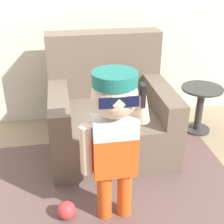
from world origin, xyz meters
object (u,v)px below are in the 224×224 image
person_child (114,127)px  side_table (200,105)px  toy_ball (66,210)px  armchair (109,111)px

person_child → side_table: bearing=43.8°
person_child → toy_ball: person_child is taller
armchair → side_table: (0.90, 0.08, -0.06)m
toy_ball → armchair: bearing=63.7°
person_child → toy_ball: 0.69m
armchair → person_child: person_child is taller
side_table → person_child: bearing=-136.2°
person_child → side_table: person_child is taller
armchair → toy_ball: 1.00m
person_child → side_table: (1.01, 0.97, -0.40)m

